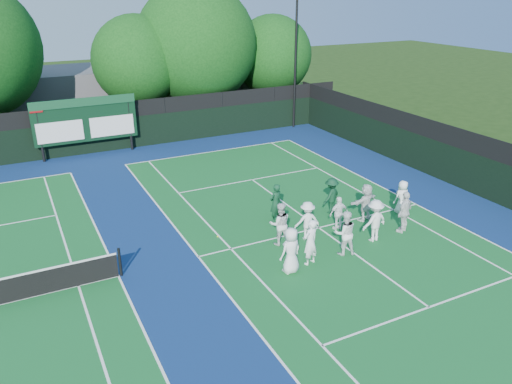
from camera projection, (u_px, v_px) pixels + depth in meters
name	position (u px, v px, depth m)	size (l,w,h in m)	color
ground	(332.00, 238.00, 20.50)	(120.00, 120.00, 0.00)	#1B340E
court_apron	(185.00, 260.00, 18.82)	(34.00, 32.00, 0.01)	navy
near_court	(319.00, 228.00, 21.32)	(11.05, 23.85, 0.01)	#135D26
back_fence	(103.00, 130.00, 30.67)	(34.00, 0.08, 3.00)	black
divider_fence_right	(473.00, 166.00, 24.55)	(0.08, 32.00, 3.00)	black
scoreboard	(85.00, 120.00, 29.59)	(6.00, 0.21, 3.55)	black
clubhouse	(134.00, 91.00, 38.69)	(18.00, 6.00, 4.00)	#58575C
light_pole_right	(296.00, 38.00, 34.16)	(1.20, 0.30, 10.12)	black
tree_c	(139.00, 63.00, 33.78)	(6.07, 6.07, 7.95)	black
tree_d	(198.00, 47.00, 35.26)	(8.50, 8.50, 10.02)	black
tree_e	(273.00, 57.00, 38.18)	(5.99, 5.99, 7.70)	black
tennis_ball_0	(285.00, 244.00, 19.93)	(0.07, 0.07, 0.07)	yellow
tennis_ball_1	(367.00, 206.00, 23.40)	(0.07, 0.07, 0.07)	yellow
tennis_ball_3	(218.00, 236.00, 20.53)	(0.07, 0.07, 0.07)	yellow
tennis_ball_5	(341.00, 209.00, 23.02)	(0.07, 0.07, 0.07)	yellow
player_front_0	(291.00, 250.00, 17.73)	(0.85, 0.55, 1.74)	white
player_front_1	(310.00, 242.00, 18.25)	(0.66, 0.43, 1.80)	white
player_front_2	(345.00, 233.00, 18.94)	(0.87, 0.68, 1.79)	white
player_front_3	(375.00, 221.00, 19.95)	(1.14, 0.66, 1.77)	white
player_front_4	(405.00, 212.00, 20.67)	(1.07, 0.44, 1.82)	silver
player_back_0	(280.00, 224.00, 19.67)	(0.87, 0.68, 1.78)	silver
player_back_1	(307.00, 221.00, 20.10)	(1.06, 0.61, 1.63)	white
player_back_2	(339.00, 213.00, 20.91)	(0.88, 0.37, 1.50)	white
player_back_3	(366.00, 202.00, 21.74)	(1.58, 0.50, 1.70)	silver
player_back_4	(402.00, 197.00, 22.46)	(0.76, 0.49, 1.55)	white
coach_left	(276.00, 203.00, 21.56)	(0.64, 0.42, 1.76)	#103B22
coach_right	(331.00, 196.00, 22.44)	(1.08, 0.62, 1.67)	#0E351F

